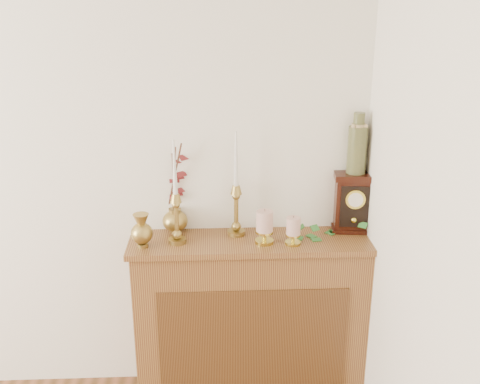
{
  "coord_description": "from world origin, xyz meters",
  "views": [
    {
      "loc": [
        1.22,
        -0.5,
        2.11
      ],
      "look_at": [
        1.34,
        2.05,
        1.2
      ],
      "focal_mm": 42.0,
      "sensor_mm": 36.0,
      "label": 1
    }
  ],
  "objects_px": {
    "candlestick_left": "(176,210)",
    "ginger_jar": "(177,191)",
    "mantel_clock": "(353,202)",
    "candlestick_center": "(236,202)",
    "bud_vase": "(142,231)",
    "ceramic_vase": "(357,146)"
  },
  "relations": [
    {
      "from": "candlestick_left",
      "to": "ginger_jar",
      "type": "xyz_separation_m",
      "value": [
        -0.0,
        0.17,
        0.04
      ]
    },
    {
      "from": "bud_vase",
      "to": "ginger_jar",
      "type": "relative_size",
      "value": 0.36
    },
    {
      "from": "candlestick_center",
      "to": "bud_vase",
      "type": "relative_size",
      "value": 3.15
    },
    {
      "from": "candlestick_center",
      "to": "bud_vase",
      "type": "bearing_deg",
      "value": -164.2
    },
    {
      "from": "bud_vase",
      "to": "ceramic_vase",
      "type": "relative_size",
      "value": 0.56
    },
    {
      "from": "mantel_clock",
      "to": "ceramic_vase",
      "type": "height_order",
      "value": "ceramic_vase"
    },
    {
      "from": "candlestick_center",
      "to": "ginger_jar",
      "type": "distance_m",
      "value": 0.31
    },
    {
      "from": "bud_vase",
      "to": "mantel_clock",
      "type": "xyz_separation_m",
      "value": [
        1.08,
        0.17,
        0.07
      ]
    },
    {
      "from": "candlestick_left",
      "to": "bud_vase",
      "type": "bearing_deg",
      "value": -165.84
    },
    {
      "from": "candlestick_left",
      "to": "candlestick_center",
      "type": "distance_m",
      "value": 0.31
    },
    {
      "from": "candlestick_left",
      "to": "candlestick_center",
      "type": "bearing_deg",
      "value": 16.71
    },
    {
      "from": "ceramic_vase",
      "to": "ginger_jar",
      "type": "bearing_deg",
      "value": 177.41
    },
    {
      "from": "ginger_jar",
      "to": "mantel_clock",
      "type": "relative_size",
      "value": 1.55
    },
    {
      "from": "candlestick_left",
      "to": "bud_vase",
      "type": "distance_m",
      "value": 0.19
    },
    {
      "from": "bud_vase",
      "to": "ginger_jar",
      "type": "xyz_separation_m",
      "value": [
        0.16,
        0.21,
        0.13
      ]
    },
    {
      "from": "ginger_jar",
      "to": "ceramic_vase",
      "type": "bearing_deg",
      "value": -2.59
    },
    {
      "from": "candlestick_center",
      "to": "ginger_jar",
      "type": "relative_size",
      "value": 1.12
    },
    {
      "from": "ginger_jar",
      "to": "ceramic_vase",
      "type": "xyz_separation_m",
      "value": [
        0.91,
        -0.04,
        0.23
      ]
    },
    {
      "from": "ginger_jar",
      "to": "ceramic_vase",
      "type": "height_order",
      "value": "ceramic_vase"
    },
    {
      "from": "ginger_jar",
      "to": "mantel_clock",
      "type": "xyz_separation_m",
      "value": [
        0.91,
        -0.04,
        -0.06
      ]
    },
    {
      "from": "bud_vase",
      "to": "candlestick_left",
      "type": "bearing_deg",
      "value": 14.16
    },
    {
      "from": "candlestick_left",
      "to": "ceramic_vase",
      "type": "height_order",
      "value": "ceramic_vase"
    }
  ]
}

